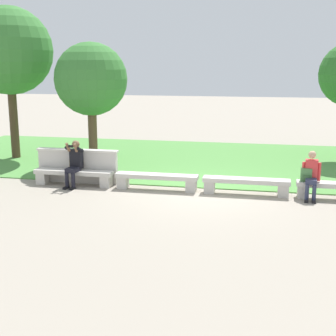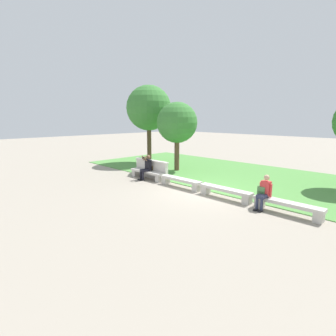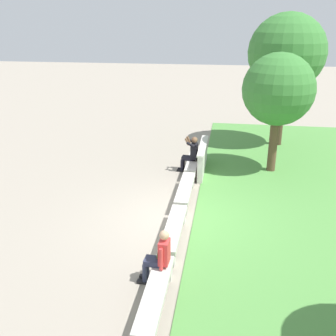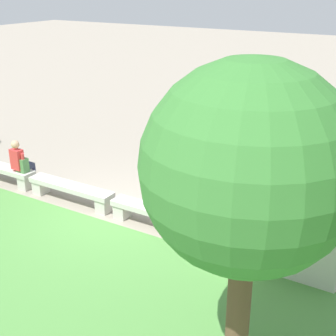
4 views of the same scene
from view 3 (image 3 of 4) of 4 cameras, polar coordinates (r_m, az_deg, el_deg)
ground_plane at (r=11.08m, az=1.76°, el=-7.29°), size 80.00×80.00×0.00m
bench_main at (r=14.35m, az=3.65°, el=0.76°), size 2.34×0.40×0.45m
bench_near at (r=12.05m, az=2.52°, el=-3.24°), size 2.34×0.40×0.45m
bench_mid at (r=9.85m, az=0.85°, el=-9.07°), size 2.34×0.40×0.45m
bench_far at (r=7.81m, az=-1.86°, el=-18.07°), size 2.34×0.40×0.45m
backrest_wall_with_plaque at (r=14.25m, az=5.03°, el=1.46°), size 2.49×0.24×1.01m
person_photographer at (r=14.14m, az=3.35°, el=2.29°), size 0.50×0.75×1.32m
person_distant at (r=8.26m, az=-1.28°, el=-12.56°), size 0.48×0.69×1.26m
backpack at (r=8.37m, az=-0.68°, el=-12.42°), size 0.28×0.24×0.43m
tree_right_background at (r=17.37m, az=16.86°, el=15.68°), size 3.16×3.16×5.52m
tree_far_back at (r=14.15m, az=15.73°, el=10.83°), size 2.47×2.47×4.21m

